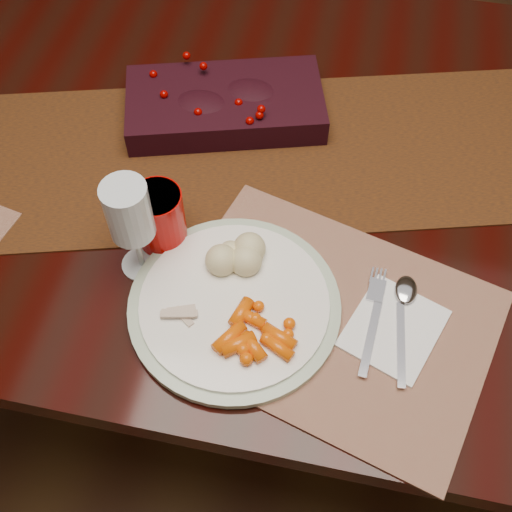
% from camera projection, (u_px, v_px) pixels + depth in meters
% --- Properties ---
extents(floor, '(5.00, 5.00, 0.00)m').
position_uv_depth(floor, '(282.00, 350.00, 1.70)').
color(floor, black).
rests_on(floor, ground).
extents(dining_table, '(1.80, 1.00, 0.75)m').
position_uv_depth(dining_table, '(288.00, 275.00, 1.39)').
color(dining_table, black).
rests_on(dining_table, floor).
extents(table_runner, '(1.74, 0.81, 0.00)m').
position_uv_depth(table_runner, '(268.00, 153.00, 1.08)').
color(table_runner, '#32200B').
rests_on(table_runner, dining_table).
extents(centerpiece, '(0.37, 0.26, 0.07)m').
position_uv_depth(centerpiece, '(225.00, 101.00, 1.10)').
color(centerpiece, black).
rests_on(centerpiece, table_runner).
extents(placemat_main, '(0.51, 0.43, 0.00)m').
position_uv_depth(placemat_main, '(329.00, 319.00, 0.90)').
color(placemat_main, '#90664A').
rests_on(placemat_main, dining_table).
extents(dinner_plate, '(0.30, 0.30, 0.02)m').
position_uv_depth(dinner_plate, '(234.00, 305.00, 0.90)').
color(dinner_plate, white).
rests_on(dinner_plate, placemat_main).
extents(baby_carrots, '(0.12, 0.10, 0.02)m').
position_uv_depth(baby_carrots, '(261.00, 328.00, 0.86)').
color(baby_carrots, '#E45404').
rests_on(baby_carrots, dinner_plate).
extents(mashed_potatoes, '(0.09, 0.08, 0.05)m').
position_uv_depth(mashed_potatoes, '(237.00, 253.00, 0.92)').
color(mashed_potatoes, tan).
rests_on(mashed_potatoes, dinner_plate).
extents(turkey_shreds, '(0.08, 0.07, 0.02)m').
position_uv_depth(turkey_shreds, '(173.00, 315.00, 0.88)').
color(turkey_shreds, beige).
rests_on(turkey_shreds, dinner_plate).
extents(napkin, '(0.16, 0.17, 0.00)m').
position_uv_depth(napkin, '(394.00, 328.00, 0.89)').
color(napkin, white).
rests_on(napkin, placemat_main).
extents(fork, '(0.04, 0.16, 0.00)m').
position_uv_depth(fork, '(372.00, 325.00, 0.89)').
color(fork, silver).
rests_on(fork, napkin).
extents(spoon, '(0.05, 0.16, 0.00)m').
position_uv_depth(spoon, '(403.00, 327.00, 0.88)').
color(spoon, silver).
rests_on(spoon, napkin).
extents(red_cup, '(0.09, 0.09, 0.10)m').
position_uv_depth(red_cup, '(160.00, 218.00, 0.93)').
color(red_cup, '#B60300').
rests_on(red_cup, placemat_main).
extents(wine_glass, '(0.07, 0.07, 0.18)m').
position_uv_depth(wine_glass, '(133.00, 230.00, 0.88)').
color(wine_glass, silver).
rests_on(wine_glass, dining_table).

